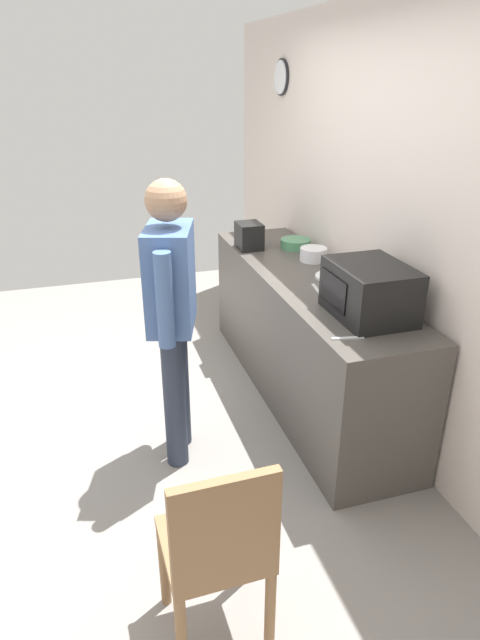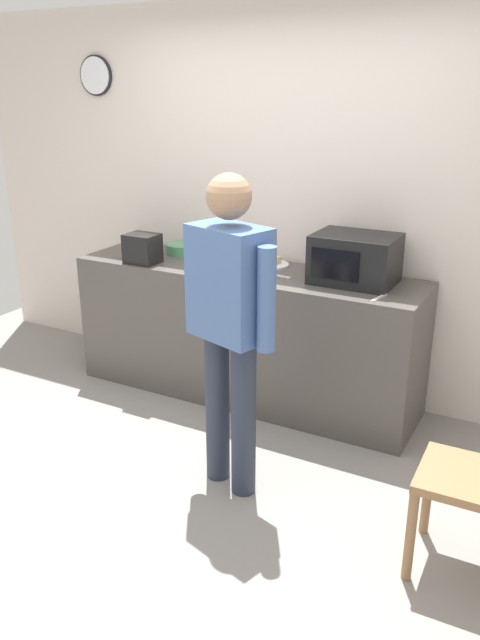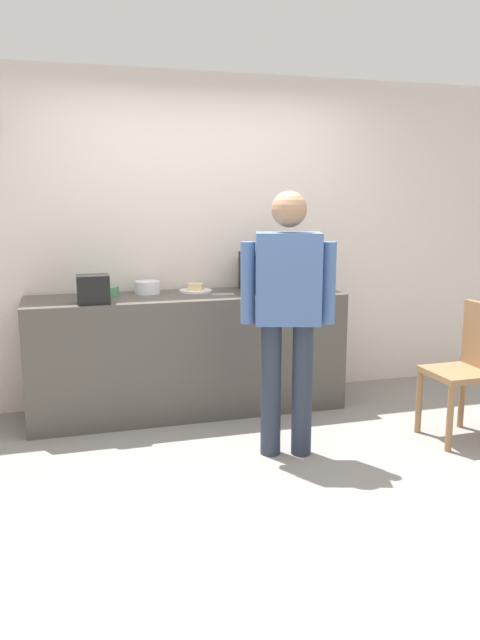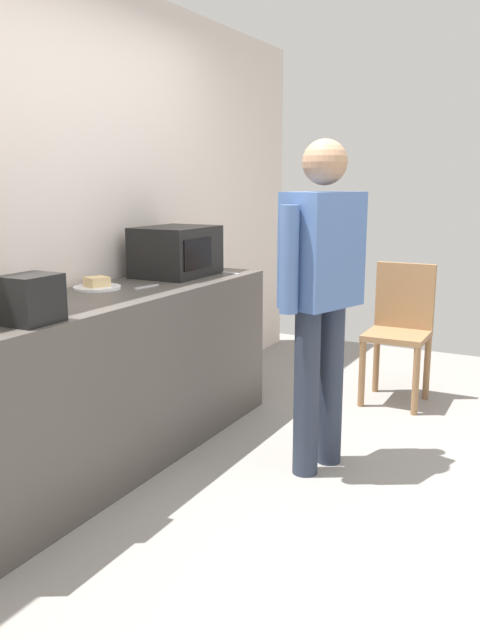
% 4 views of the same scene
% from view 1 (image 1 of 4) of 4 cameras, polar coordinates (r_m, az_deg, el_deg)
% --- Properties ---
extents(ground_plane, '(6.00, 6.00, 0.00)m').
position_cam_1_polar(ground_plane, '(3.74, -10.37, -11.50)').
color(ground_plane, gray).
extents(back_wall, '(5.40, 0.13, 2.60)m').
position_cam_1_polar(back_wall, '(3.65, 14.01, 10.01)').
color(back_wall, silver).
rests_on(back_wall, ground_plane).
extents(kitchen_counter, '(2.39, 0.62, 0.92)m').
position_cam_1_polar(kitchen_counter, '(3.92, 6.69, -1.60)').
color(kitchen_counter, '#4C4742').
rests_on(kitchen_counter, ground_plane).
extents(microwave, '(0.50, 0.39, 0.30)m').
position_cam_1_polar(microwave, '(3.11, 13.39, 2.97)').
color(microwave, black).
rests_on(microwave, kitchen_counter).
extents(sandwich_plate, '(0.26, 0.26, 0.07)m').
position_cam_1_polar(sandwich_plate, '(3.71, 9.85, 4.68)').
color(sandwich_plate, white).
rests_on(sandwich_plate, kitchen_counter).
extents(salad_bowl, '(0.19, 0.19, 0.10)m').
position_cam_1_polar(salad_bowl, '(4.03, 7.67, 6.83)').
color(salad_bowl, white).
rests_on(salad_bowl, kitchen_counter).
extents(cereal_bowl, '(0.23, 0.23, 0.07)m').
position_cam_1_polar(cereal_bowl, '(4.32, 5.82, 7.97)').
color(cereal_bowl, '#4C8E60').
rests_on(cereal_bowl, kitchen_counter).
extents(toaster, '(0.22, 0.18, 0.20)m').
position_cam_1_polar(toaster, '(4.27, 0.96, 8.79)').
color(toaster, black).
rests_on(toaster, kitchen_counter).
extents(fork_utensil, '(0.05, 0.17, 0.01)m').
position_cam_1_polar(fork_utensil, '(2.87, 11.19, -1.86)').
color(fork_utensil, silver).
rests_on(fork_utensil, kitchen_counter).
extents(spoon_utensil, '(0.17, 0.04, 0.01)m').
position_cam_1_polar(spoon_utensil, '(3.49, 7.99, 3.24)').
color(spoon_utensil, silver).
rests_on(spoon_utensil, kitchen_counter).
extents(person_standing, '(0.57, 0.35, 1.69)m').
position_cam_1_polar(person_standing, '(3.05, -7.14, 1.46)').
color(person_standing, '#283041').
rests_on(person_standing, ground_plane).
extents(wooden_chair, '(0.41, 0.41, 0.94)m').
position_cam_1_polar(wooden_chair, '(2.24, -2.28, -22.76)').
color(wooden_chair, olive).
rests_on(wooden_chair, ground_plane).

